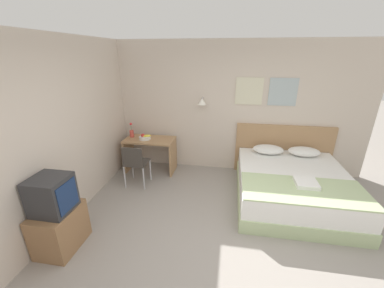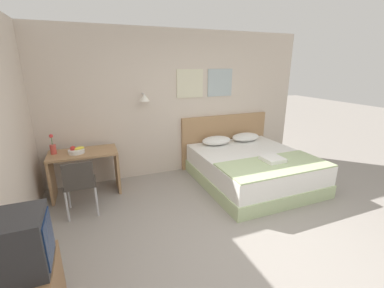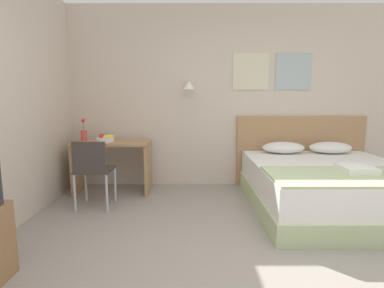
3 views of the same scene
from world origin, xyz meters
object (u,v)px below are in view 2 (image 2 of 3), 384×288
Objects in this scene: throw_blanket at (275,165)px; desk_chair at (80,183)px; headboard at (225,140)px; bed at (252,169)px; flower_vase at (53,147)px; folded_towel_near_foot at (273,159)px; desk at (85,165)px; pillow_left at (216,140)px; pillow_right at (246,137)px; television at (15,245)px; fruit_bowl at (76,151)px.

desk_chair is at bearing 168.24° from throw_blanket.
throw_blanket is at bearing -90.00° from headboard.
bed is 6.32× the size of flower_vase.
desk is at bearing 158.23° from folded_towel_near_foot.
folded_towel_near_foot is at bearing -71.68° from pillow_left.
pillow_right reaches higher than folded_towel_near_foot.
desk_chair is at bearing -166.65° from pillow_right.
television reaches higher than folded_towel_near_foot.
folded_towel_near_foot is at bearing -8.84° from desk_chair.
flower_vase is (-0.35, 0.74, 0.32)m from desk_chair.
desk_chair is (-2.81, 0.58, -0.05)m from throw_blanket.
pillow_left is at bearing 2.25° from fruit_bowl.
pillow_left is at bearing 0.13° from flower_vase.
throw_blanket is 0.16m from folded_towel_near_foot.
television reaches higher than fruit_bowl.
folded_towel_near_foot is 1.31× the size of fruit_bowl.
television is (-0.35, -2.26, 0.04)m from fruit_bowl.
desk_chair reaches higher than pillow_left.
bed is 2.84m from desk.
television is at bearing -103.01° from desk_chair.
pillow_left is 1.00× the size of pillow_right.
headboard reaches higher than flower_vase.
pillow_left is 2.83m from flower_vase.
folded_towel_near_foot is at bearing -20.70° from fruit_bowl.
headboard is 0.44m from pillow_right.
desk is at bearing 79.18° from television.
fruit_bowl is at bearing -177.75° from pillow_left.
desk reaches higher than bed.
pillow_right is 1.27× the size of television.
fruit_bowl is (-2.89, 1.09, 0.16)m from folded_towel_near_foot.
bed is 3.37× the size of pillow_left.
folded_towel_near_foot is 2.90m from desk_chair.
television is at bearing -162.08° from throw_blanket.
flower_vase is at bearing -179.90° from pillow_right.
pillow_right is 4.24m from television.
throw_blanket is 3.77× the size of television.
throw_blanket is at bearing -75.91° from pillow_left.
pillow_right is 3.50m from flower_vase.
desk is 2.35m from television.
pillow_right is (0.33, 0.76, 0.35)m from bed.
bed is 3.37× the size of pillow_right.
desk is (-2.74, 0.68, 0.23)m from bed.
folded_towel_near_foot is 3.45m from television.
desk_chair is 1.79× the size of television.
fruit_bowl is at bearing 156.50° from throw_blanket.
desk reaches higher than folded_towel_near_foot.
pillow_right is at bearing 75.91° from throw_blanket.
flower_vase reaches higher than fruit_bowl.
headboard is 3.18m from flower_vase.
throw_blanket is 1.69× the size of desk.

